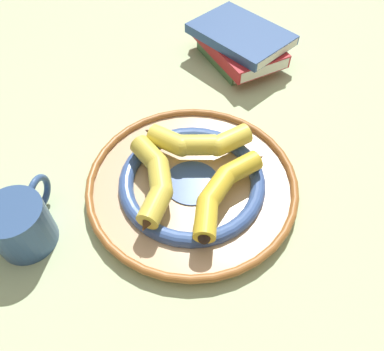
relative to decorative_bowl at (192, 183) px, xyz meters
The scene contains 7 objects.
ground_plane 0.04m from the decorative_bowl, 14.36° to the right, with size 2.80×2.80×0.00m, color #B2C693.
decorative_bowl is the anchor object (origin of this frame).
banana_a 0.07m from the decorative_bowl, 65.09° to the left, with size 0.16×0.13×0.04m.
banana_b 0.07m from the decorative_bowl, 52.84° to the right, with size 0.15×0.14×0.04m.
banana_c 0.07m from the decorative_bowl, behind, with size 0.08×0.19×0.03m.
book_stack 0.38m from the decorative_bowl, 60.22° to the right, with size 0.23×0.18×0.07m.
coffee_mug 0.27m from the decorative_bowl, 66.56° to the left, with size 0.10×0.12×0.08m.
Camera 1 is at (-0.30, 0.27, 0.51)m, focal length 35.00 mm.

